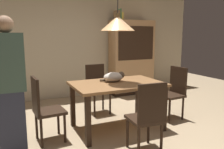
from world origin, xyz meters
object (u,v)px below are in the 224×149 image
Objects in this scene: chair_right_side at (174,90)px; book_brown_thick at (117,15)px; chair_near_front at (148,115)px; dining_table at (117,89)px; hutch_bookcase at (132,59)px; cat_sleeping at (114,77)px; person_standing at (10,90)px; book_green_slim at (119,14)px; book_yellow_short at (121,16)px; chair_far_back at (97,86)px; pendant_lamp at (117,23)px; chair_left_side at (44,107)px.

chair_right_side is 2.41m from book_brown_thick.
chair_right_side is at bearing 38.01° from chair_near_front.
dining_table is 0.76× the size of hutch_bookcase.
cat_sleeping is at bearing -126.39° from hutch_bookcase.
person_standing is at bearing -137.71° from book_brown_thick.
book_yellow_short is at bearing 0.00° from book_green_slim.
person_standing is at bearing -138.41° from book_green_slim.
chair_near_front reaches higher than dining_table.
dining_table is at bearing -179.65° from chair_right_side.
hutch_bookcase is 1.15m from book_brown_thick.
chair_near_front is at bearing -110.27° from book_yellow_short.
chair_far_back is 4.65× the size of book_yellow_short.
person_standing is at bearing 159.60° from chair_near_front.
person_standing is at bearing -164.78° from cat_sleeping.
chair_right_side is at bearing -85.59° from book_green_slim.
hutch_bookcase reaches higher than chair_near_front.
hutch_bookcase is at bearing -0.21° from book_brown_thick.
pendant_lamp is (-1.13, -0.01, 1.15)m from chair_right_side.
book_yellow_short reaches higher than chair_far_back.
cat_sleeping is at bearing 89.94° from pendant_lamp.
chair_left_side reaches higher than cat_sleeping.
pendant_lamp is 2.18m from book_green_slim.
hutch_bookcase is 1.09× the size of person_standing.
cat_sleeping is 0.84m from pendant_lamp.
dining_table is 1.51× the size of chair_left_side.
dining_table is 1.14m from chair_right_side.
chair_left_side is at bearing -136.66° from book_brown_thick.
book_green_slim reaches higher than chair_left_side.
book_brown_thick is (0.92, 1.93, 0.30)m from pendant_lamp.
chair_left_side is 3.23m from book_yellow_short.
book_green_slim is at bearing 42.50° from chair_left_side.
book_brown_thick is 1.20× the size of book_yellow_short.
person_standing is at bearing -143.55° from chair_left_side.
hutch_bookcase is 1.09m from book_yellow_short.
chair_left_side is at bearing 142.20° from chair_near_front.
cat_sleeping is at bearing 89.94° from dining_table.
pendant_lamp is 2.20m from book_yellow_short.
dining_table is at bearing 11.35° from person_standing.
book_green_slim is at bearing 63.02° from pendant_lamp.
chair_left_side is at bearing -141.80° from chair_far_back.
chair_right_side is 2.71m from person_standing.
book_yellow_short reaches higher than chair_near_front.
book_brown_thick is 0.06m from book_green_slim.
book_yellow_short is (0.05, 0.00, -0.04)m from book_green_slim.
chair_right_side is at bearing 6.75° from person_standing.
chair_right_side is (1.13, 0.01, -0.14)m from dining_table.
dining_table is 1.51× the size of chair_far_back.
book_brown_thick is (0.92, 2.80, 1.45)m from chair_near_front.
dining_table is at bearing -90.06° from cat_sleeping.
book_brown_thick is at bearing 43.34° from chair_left_side.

